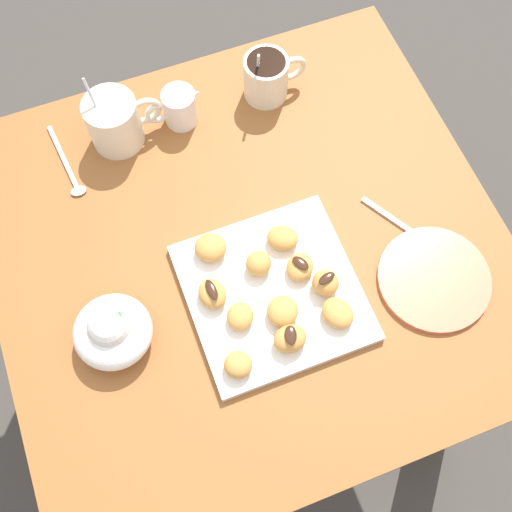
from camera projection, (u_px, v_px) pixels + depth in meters
ground_plane at (251, 360)px, 1.77m from camera, size 8.00×8.00×0.00m
dining_table at (249, 281)px, 1.22m from camera, size 0.85×0.82×0.75m
pastry_plate_square at (273, 292)px, 1.04m from camera, size 0.27×0.27×0.02m
coffee_mug_cream_left at (115, 121)px, 1.12m from camera, size 0.13×0.09×0.15m
coffee_mug_cream_right at (267, 76)px, 1.17m from camera, size 0.12×0.08×0.13m
cream_pitcher_white at (179, 106)px, 1.15m from camera, size 0.10×0.06×0.07m
ice_cream_bowl at (112, 331)px, 0.98m from camera, size 0.12×0.12×0.09m
saucer_coral_left at (434, 279)px, 1.05m from camera, size 0.19×0.19×0.01m
loose_spoon_near_saucer at (412, 232)px, 1.09m from camera, size 0.09×0.14×0.01m
loose_spoon_by_plate at (69, 170)px, 1.14m from camera, size 0.03×0.16×0.01m
beignet_0 at (338, 313)px, 1.00m from camera, size 0.06×0.07×0.03m
beignet_1 at (212, 294)px, 1.02m from camera, size 0.05×0.06×0.03m
chocolate_drizzle_1 at (212, 290)px, 1.00m from camera, size 0.02×0.04×0.00m
beignet_2 at (260, 263)px, 1.04m from camera, size 0.06×0.06×0.04m
beignet_3 at (240, 316)px, 1.00m from camera, size 0.06×0.06×0.03m
beignet_4 at (300, 267)px, 1.04m from camera, size 0.06×0.07×0.03m
chocolate_drizzle_4 at (301, 263)px, 1.02m from camera, size 0.03×0.03×0.00m
beignet_5 at (211, 247)px, 1.05m from camera, size 0.07×0.07×0.03m
beignet_6 at (282, 311)px, 1.00m from camera, size 0.07×0.07×0.03m
beignet_7 at (287, 340)px, 0.98m from camera, size 0.05×0.05×0.04m
chocolate_drizzle_7 at (288, 336)px, 0.97m from camera, size 0.03×0.03×0.00m
beignet_8 at (283, 238)px, 1.06m from camera, size 0.07×0.06×0.03m
beignet_9 at (238, 365)px, 0.97m from camera, size 0.06×0.06×0.03m
beignet_10 at (325, 283)px, 1.02m from camera, size 0.05×0.05×0.04m
chocolate_drizzle_10 at (327, 278)px, 1.00m from camera, size 0.03×0.02×0.00m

